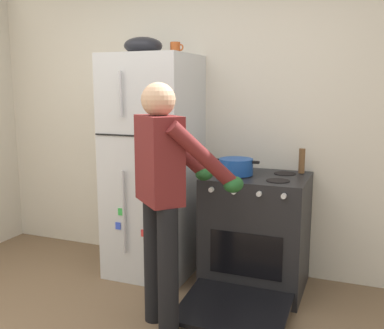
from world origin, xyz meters
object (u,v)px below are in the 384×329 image
at_px(person_cook, 165,186).
at_px(pepper_mill, 302,161).
at_px(mixing_bowl, 143,46).
at_px(red_pot, 236,167).
at_px(refrigerator, 154,166).
at_px(stove_range, 256,234).
at_px(coffee_mug, 175,48).

distance_m(person_cook, pepper_mill, 1.24).
bearing_deg(mixing_bowl, red_pot, -3.55).
bearing_deg(pepper_mill, refrigerator, -170.42).
bearing_deg(mixing_bowl, stove_range, -1.06).
relative_size(stove_range, person_cook, 0.76).
relative_size(person_cook, red_pot, 4.43).
distance_m(stove_range, red_pot, 0.55).
height_order(person_cook, pepper_mill, person_cook).
height_order(person_cook, red_pot, person_cook).
bearing_deg(refrigerator, pepper_mill, 9.58).
bearing_deg(coffee_mug, refrigerator, -164.60).
bearing_deg(refrigerator, mixing_bowl, 179.78).
xyz_separation_m(coffee_mug, mixing_bowl, (-0.26, -0.05, 0.02)).
relative_size(stove_range, coffee_mug, 10.86).
xyz_separation_m(stove_range, coffee_mug, (-0.70, 0.07, 1.44)).
distance_m(stove_range, mixing_bowl, 1.75).
height_order(refrigerator, pepper_mill, refrigerator).
bearing_deg(pepper_mill, person_cook, -124.28).
bearing_deg(coffee_mug, pepper_mill, 8.50).
distance_m(refrigerator, red_pot, 0.73).
bearing_deg(person_cook, stove_range, 63.75).
height_order(refrigerator, mixing_bowl, mixing_bowl).
relative_size(stove_range, red_pot, 3.37).
relative_size(person_cook, mixing_bowl, 5.14).
bearing_deg(stove_range, person_cook, -116.25).
bearing_deg(person_cook, coffee_mug, 109.44).
xyz_separation_m(stove_range, red_pot, (-0.16, -0.03, 0.53)).
xyz_separation_m(stove_range, pepper_mill, (0.30, 0.22, 0.56)).
bearing_deg(mixing_bowl, person_cook, -55.24).
xyz_separation_m(refrigerator, red_pot, (0.73, -0.05, 0.05)).
height_order(refrigerator, coffee_mug, coffee_mug).
bearing_deg(pepper_mill, stove_range, -144.01).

